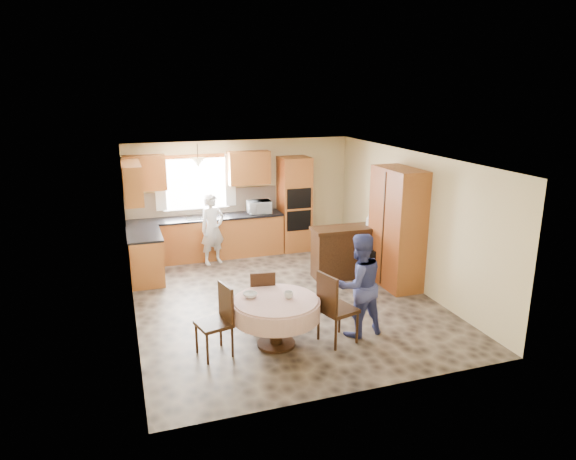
# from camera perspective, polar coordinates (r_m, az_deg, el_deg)

# --- Properties ---
(floor) EXTENTS (5.00, 6.00, 0.01)m
(floor) POSITION_cam_1_polar(r_m,az_deg,el_deg) (9.12, -0.57, -7.69)
(floor) COLOR #6F5E4D
(floor) RESTS_ON ground
(ceiling) EXTENTS (5.00, 6.00, 0.01)m
(ceiling) POSITION_cam_1_polar(r_m,az_deg,el_deg) (8.45, -0.61, 8.08)
(ceiling) COLOR white
(ceiling) RESTS_ON wall_back
(wall_back) EXTENTS (5.00, 0.02, 2.50)m
(wall_back) POSITION_cam_1_polar(r_m,az_deg,el_deg) (11.51, -5.22, 3.74)
(wall_back) COLOR #D2BE86
(wall_back) RESTS_ON floor
(wall_front) EXTENTS (5.00, 0.02, 2.50)m
(wall_front) POSITION_cam_1_polar(r_m,az_deg,el_deg) (6.07, 8.27, -7.42)
(wall_front) COLOR #D2BE86
(wall_front) RESTS_ON floor
(wall_left) EXTENTS (0.02, 6.00, 2.50)m
(wall_left) POSITION_cam_1_polar(r_m,az_deg,el_deg) (8.31, -17.23, -1.60)
(wall_left) COLOR #D2BE86
(wall_left) RESTS_ON floor
(wall_right) EXTENTS (0.02, 6.00, 2.50)m
(wall_right) POSITION_cam_1_polar(r_m,az_deg,el_deg) (9.74, 13.54, 1.16)
(wall_right) COLOR #D2BE86
(wall_right) RESTS_ON floor
(window) EXTENTS (1.40, 0.03, 1.10)m
(window) POSITION_cam_1_polar(r_m,az_deg,el_deg) (11.24, -10.22, 5.08)
(window) COLOR white
(window) RESTS_ON wall_back
(curtain_left) EXTENTS (0.22, 0.02, 1.15)m
(curtain_left) POSITION_cam_1_polar(r_m,az_deg,el_deg) (11.10, -14.04, 5.00)
(curtain_left) COLOR white
(curtain_left) RESTS_ON wall_back
(curtain_right) EXTENTS (0.22, 0.02, 1.15)m
(curtain_right) POSITION_cam_1_polar(r_m,az_deg,el_deg) (11.31, -6.43, 5.56)
(curtain_right) COLOR white
(curtain_right) RESTS_ON wall_back
(base_cab_back) EXTENTS (3.30, 0.60, 0.88)m
(base_cab_back) POSITION_cam_1_polar(r_m,az_deg,el_deg) (11.26, -8.97, -0.92)
(base_cab_back) COLOR #C07433
(base_cab_back) RESTS_ON floor
(counter_back) EXTENTS (3.30, 0.64, 0.04)m
(counter_back) POSITION_cam_1_polar(r_m,az_deg,el_deg) (11.14, -9.07, 1.35)
(counter_back) COLOR black
(counter_back) RESTS_ON base_cab_back
(base_cab_left) EXTENTS (0.60, 1.20, 0.88)m
(base_cab_left) POSITION_cam_1_polar(r_m,az_deg,el_deg) (10.27, -15.54, -2.93)
(base_cab_left) COLOR #C07433
(base_cab_left) RESTS_ON floor
(counter_left) EXTENTS (0.64, 1.20, 0.04)m
(counter_left) POSITION_cam_1_polar(r_m,az_deg,el_deg) (10.14, -15.73, -0.47)
(counter_left) COLOR black
(counter_left) RESTS_ON base_cab_left
(backsplash) EXTENTS (3.30, 0.02, 0.55)m
(backsplash) POSITION_cam_1_polar(r_m,az_deg,el_deg) (11.35, -9.38, 3.06)
(backsplash) COLOR beige
(backsplash) RESTS_ON wall_back
(wall_cab_left) EXTENTS (0.85, 0.33, 0.72)m
(wall_cab_left) POSITION_cam_1_polar(r_m,az_deg,el_deg) (10.94, -15.65, 6.12)
(wall_cab_left) COLOR #AD622B
(wall_cab_left) RESTS_ON wall_back
(wall_cab_right) EXTENTS (0.90, 0.33, 0.72)m
(wall_cab_right) POSITION_cam_1_polar(r_m,az_deg,el_deg) (11.27, -4.36, 6.91)
(wall_cab_right) COLOR #AD622B
(wall_cab_right) RESTS_ON wall_back
(wall_cab_side) EXTENTS (0.33, 1.20, 0.72)m
(wall_cab_side) POSITION_cam_1_polar(r_m,az_deg,el_deg) (9.91, -16.93, 5.08)
(wall_cab_side) COLOR #AD622B
(wall_cab_side) RESTS_ON wall_left
(oven_tower) EXTENTS (0.66, 0.62, 2.12)m
(oven_tower) POSITION_cam_1_polar(r_m,az_deg,el_deg) (11.57, 0.71, 2.90)
(oven_tower) COLOR #C07433
(oven_tower) RESTS_ON floor
(oven_upper) EXTENTS (0.56, 0.01, 0.45)m
(oven_upper) POSITION_cam_1_polar(r_m,az_deg,el_deg) (11.24, 1.24, 3.51)
(oven_upper) COLOR black
(oven_upper) RESTS_ON oven_tower
(oven_lower) EXTENTS (0.56, 0.01, 0.45)m
(oven_lower) POSITION_cam_1_polar(r_m,az_deg,el_deg) (11.36, 1.23, 1.05)
(oven_lower) COLOR black
(oven_lower) RESTS_ON oven_tower
(pendant) EXTENTS (0.36, 0.36, 0.18)m
(pendant) POSITION_cam_1_polar(r_m,az_deg,el_deg) (10.69, -9.96, 7.39)
(pendant) COLOR beige
(pendant) RESTS_ON ceiling
(sideboard) EXTENTS (1.34, 0.60, 0.94)m
(sideboard) POSITION_cam_1_polar(r_m,az_deg,el_deg) (10.07, 6.38, -2.62)
(sideboard) COLOR #3B1F10
(sideboard) RESTS_ON floor
(space_heater) EXTENTS (0.45, 0.32, 0.61)m
(space_heater) POSITION_cam_1_polar(r_m,az_deg,el_deg) (10.14, 10.24, -3.66)
(space_heater) COLOR black
(space_heater) RESTS_ON floor
(cupboard) EXTENTS (0.58, 1.16, 2.21)m
(cupboard) POSITION_cam_1_polar(r_m,az_deg,el_deg) (9.64, 12.04, 0.23)
(cupboard) COLOR #C07433
(cupboard) RESTS_ON floor
(dining_table) EXTENTS (1.26, 1.26, 0.71)m
(dining_table) POSITION_cam_1_polar(r_m,az_deg,el_deg) (7.38, -1.34, -8.83)
(dining_table) COLOR #3B1F10
(dining_table) RESTS_ON floor
(chair_left) EXTENTS (0.53, 0.53, 1.00)m
(chair_left) POSITION_cam_1_polar(r_m,az_deg,el_deg) (7.23, -7.69, -9.54)
(chair_left) COLOR #3B1F10
(chair_left) RESTS_ON floor
(chair_back) EXTENTS (0.46, 0.46, 0.92)m
(chair_back) POSITION_cam_1_polar(r_m,az_deg,el_deg) (7.96, -2.88, -7.31)
(chair_back) COLOR #3B1F10
(chair_back) RESTS_ON floor
(chair_right) EXTENTS (0.57, 0.57, 1.08)m
(chair_right) POSITION_cam_1_polar(r_m,az_deg,el_deg) (7.45, 5.08, -8.30)
(chair_right) COLOR #3B1F10
(chair_right) RESTS_ON floor
(framed_picture) EXTENTS (0.06, 0.51, 0.43)m
(framed_picture) POSITION_cam_1_polar(r_m,az_deg,el_deg) (10.18, 11.65, 3.36)
(framed_picture) COLOR gold
(framed_picture) RESTS_ON wall_right
(microwave) EXTENTS (0.51, 0.35, 0.28)m
(microwave) POSITION_cam_1_polar(r_m,az_deg,el_deg) (11.29, -3.23, 2.56)
(microwave) COLOR silver
(microwave) RESTS_ON counter_back
(person_sink) EXTENTS (0.63, 0.51, 1.50)m
(person_sink) POSITION_cam_1_polar(r_m,az_deg,el_deg) (10.80, -8.39, 0.10)
(person_sink) COLOR silver
(person_sink) RESTS_ON floor
(person_dining) EXTENTS (0.83, 0.68, 1.58)m
(person_dining) POSITION_cam_1_polar(r_m,az_deg,el_deg) (7.69, 7.87, -6.06)
(person_dining) COLOR #3A4180
(person_dining) RESTS_ON floor
(bowl_sideboard) EXTENTS (0.22, 0.22, 0.05)m
(bowl_sideboard) POSITION_cam_1_polar(r_m,az_deg,el_deg) (9.76, 4.23, -0.11)
(bowl_sideboard) COLOR #B2B2B2
(bowl_sideboard) RESTS_ON sideboard
(bottle_sideboard) EXTENTS (0.13, 0.13, 0.29)m
(bottle_sideboard) POSITION_cam_1_polar(r_m,az_deg,el_deg) (10.11, 8.96, 0.99)
(bottle_sideboard) COLOR silver
(bottle_sideboard) RESTS_ON sideboard
(cup_table) EXTENTS (0.16, 0.16, 0.10)m
(cup_table) POSITION_cam_1_polar(r_m,az_deg,el_deg) (7.32, 0.06, -7.23)
(cup_table) COLOR #B2B2B2
(cup_table) RESTS_ON dining_table
(bowl_table) EXTENTS (0.27, 0.27, 0.06)m
(bowl_table) POSITION_cam_1_polar(r_m,az_deg,el_deg) (7.39, -4.23, -7.23)
(bowl_table) COLOR #B2B2B2
(bowl_table) RESTS_ON dining_table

